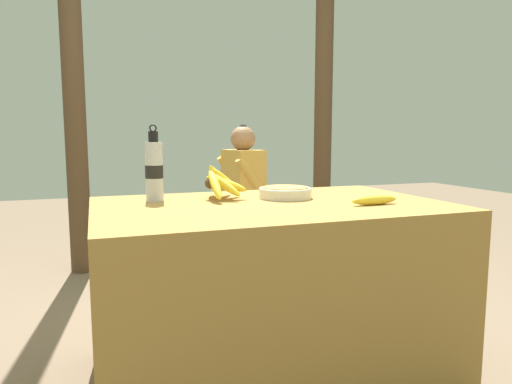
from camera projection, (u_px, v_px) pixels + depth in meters
name	position (u px, v px, depth m)	size (l,w,h in m)	color
ground_plane	(271.00, 374.00, 1.89)	(12.00, 12.00, 0.00)	#75604C
market_counter	(271.00, 291.00, 1.84)	(1.36, 0.86, 0.72)	olive
banana_bunch_ripe	(220.00, 182.00, 1.91)	(0.18, 0.31, 0.15)	#4C381E
serving_bowl	(285.00, 192.00, 1.94)	(0.22, 0.22, 0.05)	silver
water_bottle	(154.00, 170.00, 1.84)	(0.07, 0.07, 0.31)	silver
loose_banana_front	(374.00, 200.00, 1.75)	(0.20, 0.05, 0.04)	yellow
wooden_bench	(224.00, 225.00, 3.27)	(1.37, 0.32, 0.41)	#4C3823
seated_vendor	(237.00, 189.00, 3.23)	(0.43, 0.41, 1.06)	#564C60
banana_bunch_green	(176.00, 210.00, 3.13)	(0.16, 0.32, 0.13)	#4C381E
support_post_near	(73.00, 77.00, 3.15)	(0.15, 0.15, 2.77)	#4C3823
support_post_far	(324.00, 87.00, 3.80)	(0.15, 0.15, 2.77)	#4C3823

